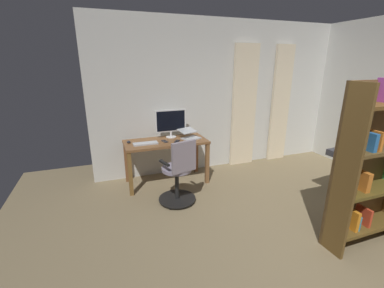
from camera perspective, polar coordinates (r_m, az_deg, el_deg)
ground_plane at (r=3.44m, az=28.98°, el=-20.84°), size 7.45×7.45×0.00m
back_room_partition at (r=5.08m, az=6.62°, el=10.33°), size 4.91×0.10×2.77m
curtain_left_panel at (r=5.71m, az=18.89°, el=8.19°), size 0.41×0.06×2.35m
curtain_right_panel at (r=5.22m, az=11.40°, el=7.98°), size 0.51×0.06×2.35m
desk at (r=4.39m, az=-5.75°, el=-0.65°), size 1.38×0.61×0.76m
office_chair at (r=3.78m, az=-2.90°, el=-6.65°), size 0.56×0.56×1.00m
computer_monitor at (r=4.50m, az=-4.71°, el=4.93°), size 0.54×0.18×0.49m
computer_keyboard at (r=4.22m, az=-10.23°, el=0.12°), size 0.39×0.15×0.02m
laptop at (r=4.46m, az=-0.54°, el=1.90°), size 0.39×0.41×0.16m
computer_mouse at (r=4.34m, az=-13.82°, el=0.46°), size 0.06×0.10×0.04m
cell_phone_face_up at (r=4.32m, az=-6.02°, el=0.60°), size 0.10×0.16×0.01m
cell_phone_by_monitor at (r=4.30m, az=-3.30°, el=0.62°), size 0.13×0.16×0.01m
bookshelf at (r=3.43m, az=34.80°, el=-4.01°), size 0.95×0.30×1.87m
piano_keyboard at (r=4.77m, az=32.73°, el=-1.26°), size 1.09×0.44×0.77m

